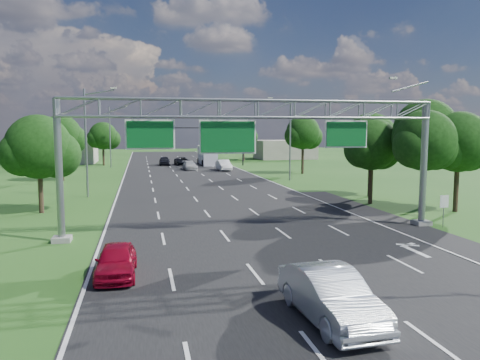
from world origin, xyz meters
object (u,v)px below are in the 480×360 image
object	(u,v)px
sign_gantry	(258,119)
regulatory_sign	(444,204)
traffic_signal	(223,136)
box_truck	(207,156)
red_coupe	(116,260)
silver_sedan	(330,295)

from	to	relation	value
sign_gantry	regulatory_sign	bearing A→B (deg)	-4.83
traffic_signal	box_truck	size ratio (longest dim) A/B	1.38
red_coupe	box_truck	xyz separation A→B (m)	(12.78, 63.42, 0.91)
sign_gantry	traffic_signal	distance (m)	53.51
regulatory_sign	red_coupe	bearing A→B (deg)	-163.21
sign_gantry	red_coupe	distance (m)	12.35
traffic_signal	silver_sedan	world-z (taller)	traffic_signal
regulatory_sign	traffic_signal	size ratio (longest dim) A/B	0.17
traffic_signal	silver_sedan	xyz separation A→B (m)	(-8.03, -66.34, -4.31)
regulatory_sign	red_coupe	distance (m)	20.99
regulatory_sign	traffic_signal	distance (m)	54.37
traffic_signal	sign_gantry	bearing A→B (deg)	-97.68
sign_gantry	regulatory_sign	distance (m)	13.25
traffic_signal	box_truck	bearing A→B (deg)	125.47
regulatory_sign	box_truck	xyz separation A→B (m)	(-7.30, 57.36, 0.10)
red_coupe	traffic_signal	bearing A→B (deg)	76.94
traffic_signal	regulatory_sign	bearing A→B (deg)	-84.80
sign_gantry	silver_sedan	bearing A→B (deg)	-93.79
sign_gantry	silver_sedan	distance (m)	14.66
traffic_signal	red_coupe	distance (m)	62.12
regulatory_sign	traffic_signal	xyz separation A→B (m)	(-4.92, 54.02, 3.66)
red_coupe	box_truck	size ratio (longest dim) A/B	0.47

